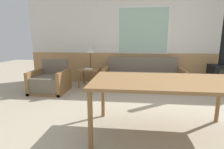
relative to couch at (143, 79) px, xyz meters
name	(u,v)px	position (x,y,z in m)	size (l,w,h in m)	color
ground_plane	(162,124)	(0.19, -2.04, -0.25)	(16.00, 16.00, 0.00)	#B2A58C
wall_back	(149,37)	(0.18, 0.58, 1.11)	(7.20, 0.09, 2.70)	tan
couch	(143,79)	(0.00, 0.00, 0.00)	(2.08, 0.83, 0.81)	olive
armchair	(50,82)	(-2.33, -0.60, -0.01)	(0.83, 0.81, 0.78)	olive
side_table	(90,71)	(-1.47, 0.03, 0.17)	(0.54, 0.54, 0.50)	olive
table_lamp	(90,50)	(-1.46, 0.13, 0.75)	(0.29, 0.29, 0.59)	#4C3823
book_stack	(89,69)	(-1.47, -0.05, 0.26)	(0.21, 0.16, 0.02)	white
dining_table	(165,85)	(0.14, -2.33, 0.45)	(1.96, 1.03, 0.77)	olive
wood_stove	(222,66)	(1.96, 0.00, 0.39)	(0.54, 0.48, 2.58)	black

